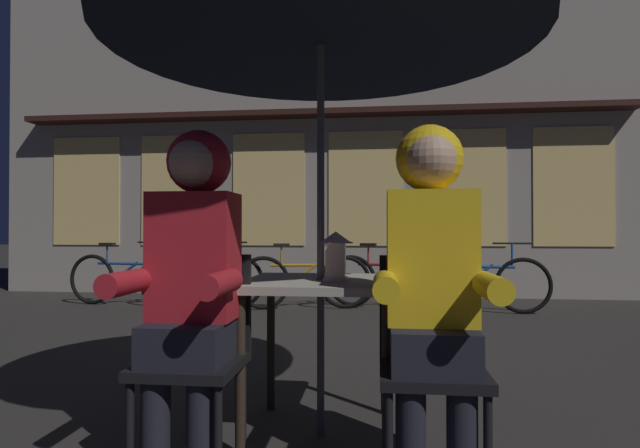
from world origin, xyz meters
TOP-DOWN VIEW (x-y plane):
  - ground_plane at (0.00, 0.00)m, footprint 60.00×60.00m
  - cafe_table at (0.00, 0.00)m, footprint 0.72×0.72m
  - patio_umbrella at (0.00, 0.00)m, footprint 2.10×2.10m
  - lantern at (0.08, -0.05)m, footprint 0.11×0.11m
  - chair_left at (-0.48, -0.37)m, footprint 0.40×0.40m
  - chair_right at (0.48, -0.37)m, footprint 0.40×0.40m
  - person_left_hooded at (-0.48, -0.43)m, footprint 0.45×0.56m
  - person_right_hooded at (0.48, -0.43)m, footprint 0.45×0.56m
  - shopfront_building at (-0.64, 5.40)m, footprint 10.00×0.93m
  - bicycle_nearest at (-2.98, 3.83)m, footprint 1.68×0.23m
  - bicycle_second at (-1.98, 3.93)m, footprint 1.67×0.30m
  - bicycle_third at (-0.64, 3.81)m, footprint 1.66×0.38m
  - bicycle_fourth at (0.43, 3.97)m, footprint 1.64×0.46m
  - bicycle_fifth at (1.45, 3.76)m, footprint 1.68×0.14m

SIDE VIEW (x-z plane):
  - ground_plane at x=0.00m, z-range 0.00..0.00m
  - bicycle_nearest at x=-2.98m, z-range -0.07..0.77m
  - bicycle_second at x=-1.98m, z-range -0.07..0.77m
  - bicycle_third at x=-0.64m, z-range -0.07..0.77m
  - bicycle_fourth at x=0.43m, z-range -0.07..0.77m
  - bicycle_fifth at x=1.45m, z-range -0.07..0.77m
  - chair_left at x=-0.48m, z-range 0.05..0.92m
  - chair_right at x=0.48m, z-range 0.05..0.92m
  - cafe_table at x=0.00m, z-range 0.27..1.01m
  - person_left_hooded at x=-0.48m, z-range 0.15..1.55m
  - person_right_hooded at x=0.48m, z-range 0.15..1.55m
  - lantern at x=0.08m, z-range 0.75..0.98m
  - patio_umbrella at x=0.00m, z-range 0.90..3.21m
  - shopfront_building at x=-0.64m, z-range -0.01..6.19m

